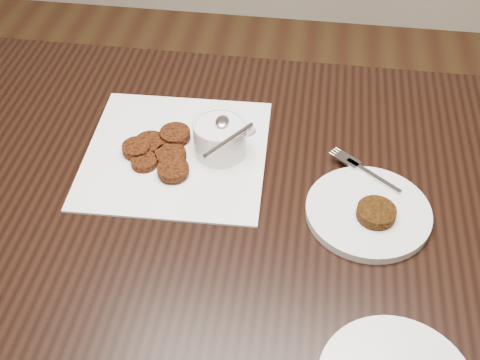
# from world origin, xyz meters

# --- Properties ---
(table) EXTENTS (1.36, 0.88, 0.75)m
(table) POSITION_xyz_m (-0.07, 0.06, 0.38)
(table) COLOR black
(table) RESTS_ON floor
(napkin) EXTENTS (0.34, 0.34, 0.00)m
(napkin) POSITION_xyz_m (-0.15, 0.16, 0.75)
(napkin) COLOR white
(napkin) RESTS_ON table
(sauce_ramekin) EXTENTS (0.16, 0.16, 0.13)m
(sauce_ramekin) POSITION_xyz_m (-0.07, 0.17, 0.82)
(sauce_ramekin) COLOR silver
(sauce_ramekin) RESTS_ON napkin
(patty_cluster) EXTENTS (0.20, 0.20, 0.02)m
(patty_cluster) POSITION_xyz_m (-0.19, 0.15, 0.76)
(patty_cluster) COLOR #61270C
(patty_cluster) RESTS_ON napkin
(plate_with_patty) EXTENTS (0.29, 0.29, 0.03)m
(plate_with_patty) POSITION_xyz_m (0.20, 0.06, 0.77)
(plate_with_patty) COLOR silver
(plate_with_patty) RESTS_ON table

